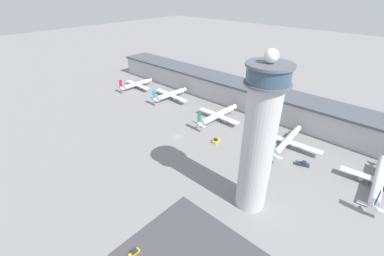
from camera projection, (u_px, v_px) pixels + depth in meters
The scene contains 12 objects.
ground_plane at pixel (178, 137), 164.90m from camera, with size 1000.00×1000.00×0.00m, color gray.
terminal_building at pixel (239, 93), 205.34m from camera, with size 269.41×25.00×18.35m.
control_tower at pixel (259, 140), 99.20m from camera, with size 16.49×16.49×68.09m.
airplane_gate_alpha at pixel (136, 84), 238.48m from camera, with size 32.67×34.25×12.10m.
airplane_gate_bravo at pixel (170, 95), 215.45m from camera, with size 36.75×35.09×12.70m.
airplane_gate_charlie at pixel (218, 115), 182.25m from camera, with size 34.43×41.29×13.15m.
airplane_gate_delta at pixel (287, 141), 152.60m from camera, with size 40.39×40.79×11.85m.
airplane_gate_echo at pixel (378, 181), 121.96m from camera, with size 33.24×44.94×13.31m.
service_truck_catering at pixel (216, 141), 158.93m from camera, with size 3.21×6.05×2.78m.
service_truck_fuel at pixel (257, 157), 144.29m from camera, with size 4.17×6.22×2.98m.
service_truck_baggage at pixel (303, 164), 138.76m from camera, with size 7.45×4.72×2.69m.
car_yellow_taxi at pixel (134, 253), 93.57m from camera, with size 1.85×4.35×1.47m.
Camera 1 is at (101.43, -97.80, 86.35)m, focal length 24.00 mm.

